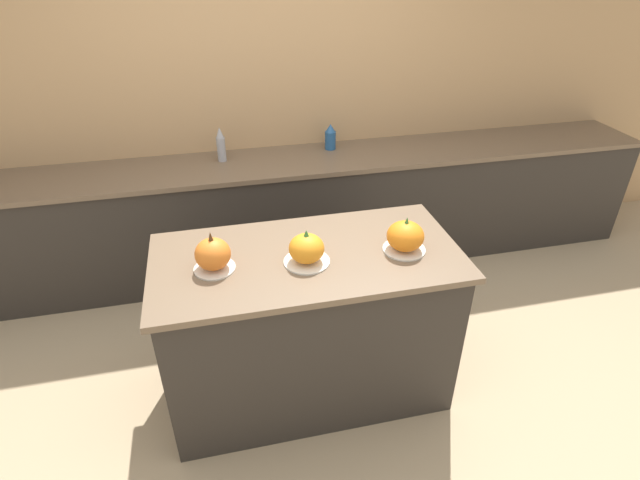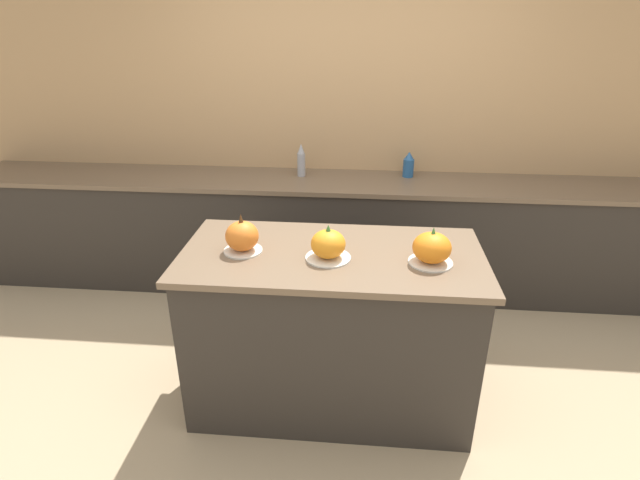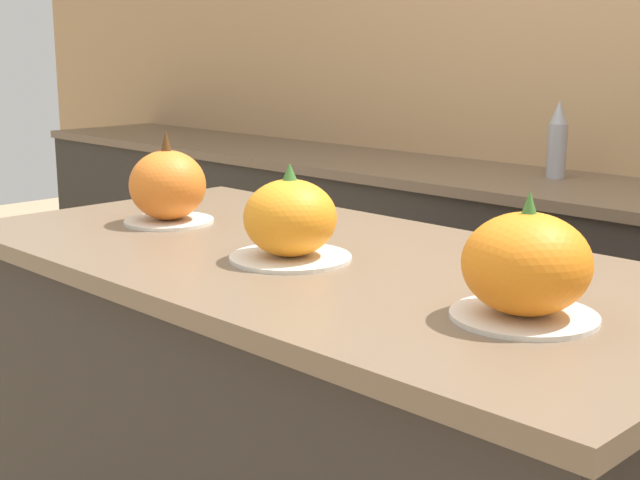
{
  "view_description": "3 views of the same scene",
  "coord_description": "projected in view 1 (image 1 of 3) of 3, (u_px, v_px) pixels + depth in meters",
  "views": [
    {
      "loc": [
        -0.41,
        -2.09,
        2.35
      ],
      "look_at": [
        0.07,
        0.01,
        1.03
      ],
      "focal_mm": 28.0,
      "sensor_mm": 36.0,
      "label": 1
    },
    {
      "loc": [
        0.15,
        -2.33,
        2.1
      ],
      "look_at": [
        -0.06,
        -0.01,
        1.03
      ],
      "focal_mm": 28.0,
      "sensor_mm": 36.0,
      "label": 2
    },
    {
      "loc": [
        1.18,
        -1.18,
        1.36
      ],
      "look_at": [
        -0.03,
        0.03,
        0.97
      ],
      "focal_mm": 50.0,
      "sensor_mm": 36.0,
      "label": 3
    }
  ],
  "objects": [
    {
      "name": "kitchen_island",
      "position": [
        308.0,
        326.0,
        2.79
      ],
      "size": [
        1.58,
        0.78,
        0.95
      ],
      "color": "#2D2823",
      "rests_on": "ground_plane"
    },
    {
      "name": "back_counter",
      "position": [
        273.0,
        216.0,
        3.92
      ],
      "size": [
        6.0,
        0.6,
        0.91
      ],
      "color": "#2D2823",
      "rests_on": "ground_plane"
    },
    {
      "name": "pumpkin_cake_center",
      "position": [
        307.0,
        249.0,
        2.45
      ],
      "size": [
        0.23,
        0.23,
        0.18
      ],
      "color": "silver",
      "rests_on": "kitchen_island"
    },
    {
      "name": "ground_plane",
      "position": [
        309.0,
        385.0,
        3.04
      ],
      "size": [
        12.0,
        12.0,
        0.0
      ],
      "primitive_type": "plane",
      "color": "tan"
    },
    {
      "name": "pumpkin_cake_right",
      "position": [
        405.0,
        237.0,
        2.54
      ],
      "size": [
        0.22,
        0.22,
        0.19
      ],
      "color": "silver",
      "rests_on": "kitchen_island"
    },
    {
      "name": "wall_back",
      "position": [
        262.0,
        104.0,
        3.78
      ],
      "size": [
        8.0,
        0.06,
        2.5
      ],
      "color": "tan",
      "rests_on": "ground_plane"
    },
    {
      "name": "bottle_tall",
      "position": [
        221.0,
        145.0,
        3.63
      ],
      "size": [
        0.06,
        0.06,
        0.26
      ],
      "color": "#99999E",
      "rests_on": "back_counter"
    },
    {
      "name": "bottle_short",
      "position": [
        330.0,
        137.0,
        3.85
      ],
      "size": [
        0.09,
        0.09,
        0.2
      ],
      "color": "#235184",
      "rests_on": "back_counter"
    },
    {
      "name": "pumpkin_cake_left",
      "position": [
        213.0,
        255.0,
        2.39
      ],
      "size": [
        0.2,
        0.2,
        0.21
      ],
      "color": "silver",
      "rests_on": "kitchen_island"
    }
  ]
}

